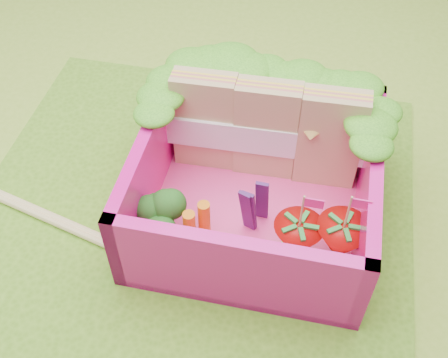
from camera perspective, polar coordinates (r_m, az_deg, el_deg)
ground at (r=3.38m, az=-3.42°, el=-3.84°), size 14.00×14.00×0.00m
placemat at (r=3.37m, az=-3.43°, el=-3.68°), size 2.60×2.60×0.03m
bento_floor at (r=3.35m, az=3.11°, el=-3.05°), size 1.30×1.30×0.05m
bento_box at (r=3.15m, az=3.29°, el=-0.23°), size 1.30×1.30×0.55m
lettuce_ruffle at (r=3.27m, az=5.00°, el=9.80°), size 1.43×0.77×0.11m
sandwich_stack at (r=3.31m, az=4.41°, el=4.96°), size 1.18×0.21×0.65m
broccoli at (r=3.06m, az=-6.44°, el=-4.03°), size 0.34×0.34×0.26m
carrot_sticks at (r=3.09m, az=-2.76°, el=-4.54°), size 0.13×0.15×0.25m
purple_wedges at (r=3.08m, az=2.96°, el=-2.89°), size 0.14×0.12×0.38m
strawberry_left at (r=3.03m, az=7.43°, el=-6.20°), size 0.27×0.27×0.51m
strawberry_right at (r=3.05m, az=11.71°, el=-6.29°), size 0.28×0.28×0.52m
snap_peas at (r=3.14m, az=9.89°, el=-7.43°), size 0.55×0.63×0.05m
chopsticks at (r=3.62m, az=-20.80°, el=-2.08°), size 2.35×0.64×0.05m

